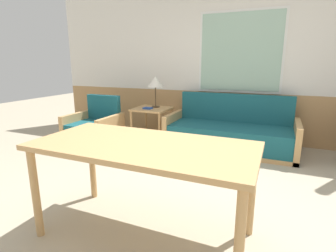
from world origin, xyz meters
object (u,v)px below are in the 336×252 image
at_px(armchair, 95,130).
at_px(dining_table, 143,154).
at_px(couch, 230,134).
at_px(table_lamp, 155,82).
at_px(side_table, 152,113).

bearing_deg(armchair, dining_table, -52.24).
bearing_deg(couch, table_lamp, 178.81).
xyz_separation_m(couch, side_table, (-1.36, -0.08, 0.25)).
xyz_separation_m(armchair, table_lamp, (0.87, 0.63, 0.79)).
distance_m(couch, armchair, 2.29).
relative_size(couch, side_table, 3.37).
relative_size(couch, armchair, 2.50).
bearing_deg(table_lamp, side_table, -101.72).
distance_m(couch, side_table, 1.38).
distance_m(side_table, table_lamp, 0.54).
relative_size(table_lamp, dining_table, 0.33).
xyz_separation_m(couch, dining_table, (-0.24, -2.48, 0.44)).
height_order(couch, side_table, couch).
bearing_deg(couch, side_table, -176.77).
height_order(armchair, dining_table, armchair).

